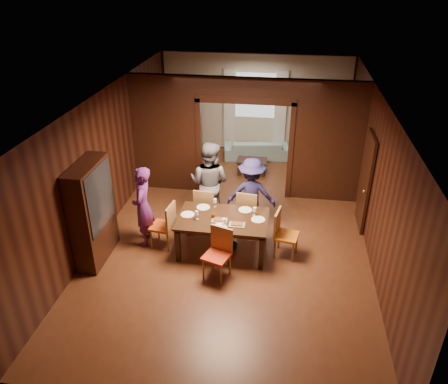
% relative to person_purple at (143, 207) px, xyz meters
% --- Properties ---
extents(floor, '(9.00, 9.00, 0.00)m').
position_rel_person_purple_xyz_m(floor, '(1.76, 0.87, -0.85)').
color(floor, '#572D18').
rests_on(floor, ground).
extents(ceiling, '(5.50, 9.00, 0.02)m').
position_rel_person_purple_xyz_m(ceiling, '(1.76, 0.87, 2.05)').
color(ceiling, silver).
rests_on(ceiling, room_walls).
extents(room_walls, '(5.52, 9.01, 2.90)m').
position_rel_person_purple_xyz_m(room_walls, '(1.76, 2.76, 0.66)').
color(room_walls, black).
rests_on(room_walls, floor).
extents(person_purple, '(0.47, 0.66, 1.69)m').
position_rel_person_purple_xyz_m(person_purple, '(0.00, 0.00, 0.00)').
color(person_purple, '#53205E').
rests_on(person_purple, floor).
extents(person_grey, '(1.06, 0.91, 1.89)m').
position_rel_person_purple_xyz_m(person_grey, '(1.17, 1.03, 0.10)').
color(person_grey, '#525359').
rests_on(person_grey, floor).
extents(person_navy, '(1.05, 0.62, 1.61)m').
position_rel_person_purple_xyz_m(person_navy, '(2.09, 0.93, -0.04)').
color(person_navy, '#1F1C46').
rests_on(person_navy, floor).
extents(sofa, '(1.97, 1.01, 0.55)m').
position_rel_person_purple_xyz_m(sofa, '(1.89, 4.72, -0.57)').
color(sofa, '#8FBBBB').
rests_on(sofa, floor).
extents(serving_bowl, '(0.36, 0.36, 0.09)m').
position_rel_person_purple_xyz_m(serving_bowl, '(1.73, -0.01, -0.04)').
color(serving_bowl, black).
rests_on(serving_bowl, dining_table).
extents(dining_table, '(1.76, 1.09, 0.76)m').
position_rel_person_purple_xyz_m(dining_table, '(1.62, -0.06, -0.47)').
color(dining_table, black).
rests_on(dining_table, floor).
extents(coffee_table, '(0.80, 0.50, 0.40)m').
position_rel_person_purple_xyz_m(coffee_table, '(1.86, 3.63, -0.65)').
color(coffee_table, black).
rests_on(coffee_table, floor).
extents(chair_left, '(0.50, 0.50, 0.97)m').
position_rel_person_purple_xyz_m(chair_left, '(0.39, -0.06, -0.36)').
color(chair_left, '#D65214').
rests_on(chair_left, floor).
extents(chair_right, '(0.52, 0.52, 0.97)m').
position_rel_person_purple_xyz_m(chair_right, '(2.88, -0.02, -0.36)').
color(chair_right, orange).
rests_on(chair_right, floor).
extents(chair_far_l, '(0.47, 0.47, 0.97)m').
position_rel_person_purple_xyz_m(chair_far_l, '(1.13, 0.79, -0.36)').
color(chair_far_l, orange).
rests_on(chair_far_l, floor).
extents(chair_far_r, '(0.48, 0.48, 0.97)m').
position_rel_person_purple_xyz_m(chair_far_r, '(2.04, 0.81, -0.36)').
color(chair_far_r, orange).
rests_on(chair_far_r, floor).
extents(chair_near, '(0.56, 0.56, 0.97)m').
position_rel_person_purple_xyz_m(chair_near, '(1.64, -0.89, -0.36)').
color(chair_near, red).
rests_on(chair_near, floor).
extents(hutch, '(0.40, 1.20, 2.00)m').
position_rel_person_purple_xyz_m(hutch, '(-0.77, -0.63, 0.15)').
color(hutch, black).
rests_on(hutch, floor).
extents(door_right, '(0.06, 0.90, 2.10)m').
position_rel_person_purple_xyz_m(door_right, '(4.46, 1.37, 0.20)').
color(door_right, black).
rests_on(door_right, floor).
extents(window_far, '(1.20, 0.03, 1.30)m').
position_rel_person_purple_xyz_m(window_far, '(1.76, 5.31, 0.85)').
color(window_far, silver).
rests_on(window_far, back_wall).
extents(curtain_left, '(0.35, 0.06, 2.40)m').
position_rel_person_purple_xyz_m(curtain_left, '(1.01, 5.27, 0.40)').
color(curtain_left, white).
rests_on(curtain_left, back_wall).
extents(curtain_right, '(0.35, 0.06, 2.40)m').
position_rel_person_purple_xyz_m(curtain_right, '(2.51, 5.27, 0.40)').
color(curtain_right, white).
rests_on(curtain_right, back_wall).
extents(plate_left, '(0.27, 0.27, 0.01)m').
position_rel_person_purple_xyz_m(plate_left, '(0.92, -0.04, -0.08)').
color(plate_left, white).
rests_on(plate_left, dining_table).
extents(plate_far_l, '(0.27, 0.27, 0.01)m').
position_rel_person_purple_xyz_m(plate_far_l, '(1.17, 0.29, -0.08)').
color(plate_far_l, silver).
rests_on(plate_far_l, dining_table).
extents(plate_far_r, '(0.27, 0.27, 0.01)m').
position_rel_person_purple_xyz_m(plate_far_r, '(2.02, 0.31, -0.08)').
color(plate_far_r, silver).
rests_on(plate_far_r, dining_table).
extents(plate_right, '(0.27, 0.27, 0.01)m').
position_rel_person_purple_xyz_m(plate_right, '(2.31, -0.02, -0.08)').
color(plate_right, silver).
rests_on(plate_right, dining_table).
extents(plate_near, '(0.27, 0.27, 0.01)m').
position_rel_person_purple_xyz_m(plate_near, '(1.62, -0.39, -0.08)').
color(plate_near, silver).
rests_on(plate_near, dining_table).
extents(platter_a, '(0.30, 0.20, 0.04)m').
position_rel_person_purple_xyz_m(platter_a, '(1.58, -0.16, -0.07)').
color(platter_a, gray).
rests_on(platter_a, dining_table).
extents(platter_b, '(0.30, 0.20, 0.04)m').
position_rel_person_purple_xyz_m(platter_b, '(1.93, -0.27, -0.07)').
color(platter_b, gray).
rests_on(platter_b, dining_table).
extents(wineglass_left, '(0.08, 0.08, 0.18)m').
position_rel_person_purple_xyz_m(wineglass_left, '(1.13, -0.17, 0.00)').
color(wineglass_left, silver).
rests_on(wineglass_left, dining_table).
extents(wineglass_far, '(0.08, 0.08, 0.18)m').
position_rel_person_purple_xyz_m(wineglass_far, '(1.40, 0.36, 0.00)').
color(wineglass_far, silver).
rests_on(wineglass_far, dining_table).
extents(wineglass_right, '(0.08, 0.08, 0.18)m').
position_rel_person_purple_xyz_m(wineglass_right, '(2.23, 0.13, 0.00)').
color(wineglass_right, white).
rests_on(wineglass_right, dining_table).
extents(tumbler, '(0.07, 0.07, 0.14)m').
position_rel_person_purple_xyz_m(tumbler, '(1.69, -0.31, -0.02)').
color(tumbler, white).
rests_on(tumbler, dining_table).
extents(condiment_jar, '(0.08, 0.08, 0.11)m').
position_rel_person_purple_xyz_m(condiment_jar, '(1.45, -0.08, -0.03)').
color(condiment_jar, '#4A2911').
rests_on(condiment_jar, dining_table).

